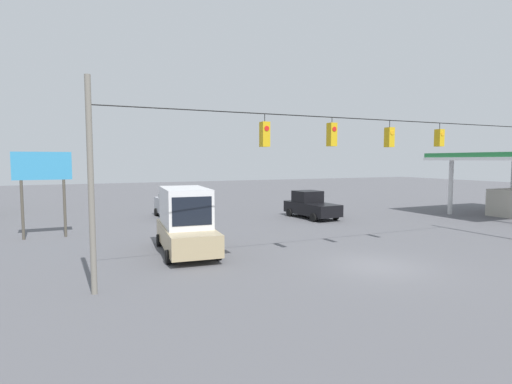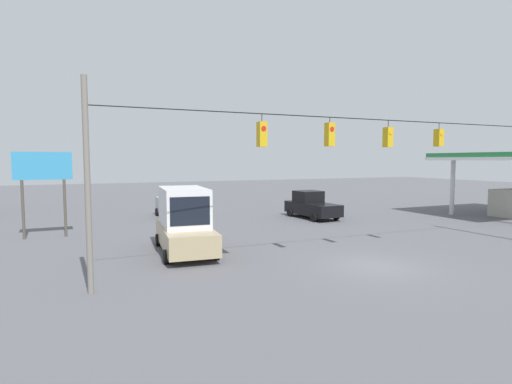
{
  "view_description": "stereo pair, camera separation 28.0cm",
  "coord_description": "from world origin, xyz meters",
  "px_view_note": "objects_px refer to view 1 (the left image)",
  "views": [
    {
      "loc": [
        11.68,
        13.26,
        4.57
      ],
      "look_at": [
        0.57,
        -11.4,
        2.4
      ],
      "focal_mm": 28.0,
      "sensor_mm": 36.0,
      "label": 1
    },
    {
      "loc": [
        11.42,
        13.38,
        4.57
      ],
      "look_at": [
        0.57,
        -11.4,
        2.4
      ],
      "focal_mm": 28.0,
      "sensor_mm": 36.0,
      "label": 2
    }
  ],
  "objects_px": {
    "box_truck_tan_parked_shoulder": "(186,221)",
    "traffic_cone_second": "(181,240)",
    "overhead_signal_span": "(360,160)",
    "roadside_billboard": "(43,176)",
    "sedan_silver_withflow_far": "(171,205)",
    "traffic_cone_third": "(171,234)",
    "traffic_cone_nearest": "(194,248)",
    "traffic_cone_fourth": "(165,228)",
    "pickup_truck_black_oncoming_far": "(311,206)"
  },
  "relations": [
    {
      "from": "overhead_signal_span",
      "to": "sedan_silver_withflow_far",
      "type": "xyz_separation_m",
      "value": [
        4.79,
        -17.17,
        -3.6
      ]
    },
    {
      "from": "box_truck_tan_parked_shoulder",
      "to": "traffic_cone_fourth",
      "type": "xyz_separation_m",
      "value": [
        -0.06,
        -5.54,
        -1.23
      ]
    },
    {
      "from": "overhead_signal_span",
      "to": "sedan_silver_withflow_far",
      "type": "relative_size",
      "value": 5.39
    },
    {
      "from": "pickup_truck_black_oncoming_far",
      "to": "traffic_cone_fourth",
      "type": "xyz_separation_m",
      "value": [
        11.91,
        1.95,
        -0.64
      ]
    },
    {
      "from": "overhead_signal_span",
      "to": "roadside_billboard",
      "type": "relative_size",
      "value": 4.5
    },
    {
      "from": "sedan_silver_withflow_far",
      "to": "traffic_cone_nearest",
      "type": "xyz_separation_m",
      "value": [
        1.77,
        13.12,
        -0.65
      ]
    },
    {
      "from": "sedan_silver_withflow_far",
      "to": "traffic_cone_nearest",
      "type": "bearing_deg",
      "value": 82.3
    },
    {
      "from": "sedan_silver_withflow_far",
      "to": "traffic_cone_nearest",
      "type": "height_order",
      "value": "sedan_silver_withflow_far"
    },
    {
      "from": "traffic_cone_second",
      "to": "roadside_billboard",
      "type": "distance_m",
      "value": 9.33
    },
    {
      "from": "sedan_silver_withflow_far",
      "to": "traffic_cone_third",
      "type": "relative_size",
      "value": 6.35
    },
    {
      "from": "pickup_truck_black_oncoming_far",
      "to": "traffic_cone_fourth",
      "type": "height_order",
      "value": "pickup_truck_black_oncoming_far"
    },
    {
      "from": "traffic_cone_third",
      "to": "roadside_billboard",
      "type": "distance_m",
      "value": 8.22
    },
    {
      "from": "pickup_truck_black_oncoming_far",
      "to": "traffic_cone_nearest",
      "type": "bearing_deg",
      "value": 35.19
    },
    {
      "from": "overhead_signal_span",
      "to": "pickup_truck_black_oncoming_far",
      "type": "xyz_separation_m",
      "value": [
        -5.25,
        -12.38,
        -3.61
      ]
    },
    {
      "from": "box_truck_tan_parked_shoulder",
      "to": "traffic_cone_nearest",
      "type": "bearing_deg",
      "value": 100.44
    },
    {
      "from": "box_truck_tan_parked_shoulder",
      "to": "roadside_billboard",
      "type": "xyz_separation_m",
      "value": [
        6.67,
        -6.83,
        2.11
      ]
    },
    {
      "from": "sedan_silver_withflow_far",
      "to": "pickup_truck_black_oncoming_far",
      "type": "bearing_deg",
      "value": 154.5
    },
    {
      "from": "overhead_signal_span",
      "to": "traffic_cone_nearest",
      "type": "height_order",
      "value": "overhead_signal_span"
    },
    {
      "from": "overhead_signal_span",
      "to": "box_truck_tan_parked_shoulder",
      "type": "height_order",
      "value": "overhead_signal_span"
    },
    {
      "from": "box_truck_tan_parked_shoulder",
      "to": "traffic_cone_second",
      "type": "xyz_separation_m",
      "value": [
        -0.06,
        -1.3,
        -1.23
      ]
    },
    {
      "from": "traffic_cone_nearest",
      "to": "box_truck_tan_parked_shoulder",
      "type": "bearing_deg",
      "value": -79.56
    },
    {
      "from": "traffic_cone_nearest",
      "to": "traffic_cone_third",
      "type": "relative_size",
      "value": 1.0
    },
    {
      "from": "overhead_signal_span",
      "to": "traffic_cone_nearest",
      "type": "xyz_separation_m",
      "value": [
        6.57,
        -4.05,
        -4.25
      ]
    },
    {
      "from": "box_truck_tan_parked_shoulder",
      "to": "pickup_truck_black_oncoming_far",
      "type": "distance_m",
      "value": 14.13
    },
    {
      "from": "box_truck_tan_parked_shoulder",
      "to": "roadside_billboard",
      "type": "distance_m",
      "value": 9.78
    },
    {
      "from": "box_truck_tan_parked_shoulder",
      "to": "pickup_truck_black_oncoming_far",
      "type": "relative_size",
      "value": 1.2
    },
    {
      "from": "traffic_cone_second",
      "to": "traffic_cone_fourth",
      "type": "bearing_deg",
      "value": -90.02
    },
    {
      "from": "traffic_cone_third",
      "to": "pickup_truck_black_oncoming_far",
      "type": "bearing_deg",
      "value": -160.77
    },
    {
      "from": "traffic_cone_fourth",
      "to": "sedan_silver_withflow_far",
      "type": "bearing_deg",
      "value": -105.51
    },
    {
      "from": "roadside_billboard",
      "to": "sedan_silver_withflow_far",
      "type": "bearing_deg",
      "value": -147.63
    },
    {
      "from": "overhead_signal_span",
      "to": "box_truck_tan_parked_shoulder",
      "type": "distance_m",
      "value": 8.85
    },
    {
      "from": "pickup_truck_black_oncoming_far",
      "to": "traffic_cone_fourth",
      "type": "bearing_deg",
      "value": 9.29
    },
    {
      "from": "sedan_silver_withflow_far",
      "to": "traffic_cone_second",
      "type": "bearing_deg",
      "value": 80.32
    },
    {
      "from": "sedan_silver_withflow_far",
      "to": "overhead_signal_span",
      "type": "bearing_deg",
      "value": 105.6
    },
    {
      "from": "overhead_signal_span",
      "to": "traffic_cone_fourth",
      "type": "height_order",
      "value": "overhead_signal_span"
    },
    {
      "from": "traffic_cone_nearest",
      "to": "roadside_billboard",
      "type": "height_order",
      "value": "roadside_billboard"
    },
    {
      "from": "sedan_silver_withflow_far",
      "to": "traffic_cone_fourth",
      "type": "xyz_separation_m",
      "value": [
        1.87,
        6.74,
        -0.65
      ]
    },
    {
      "from": "box_truck_tan_parked_shoulder",
      "to": "traffic_cone_third",
      "type": "bearing_deg",
      "value": -89.35
    },
    {
      "from": "traffic_cone_nearest",
      "to": "traffic_cone_second",
      "type": "distance_m",
      "value": 2.15
    },
    {
      "from": "traffic_cone_third",
      "to": "traffic_cone_fourth",
      "type": "height_order",
      "value": "same"
    },
    {
      "from": "traffic_cone_second",
      "to": "traffic_cone_fourth",
      "type": "height_order",
      "value": "same"
    },
    {
      "from": "pickup_truck_black_oncoming_far",
      "to": "traffic_cone_second",
      "type": "height_order",
      "value": "pickup_truck_black_oncoming_far"
    },
    {
      "from": "traffic_cone_second",
      "to": "traffic_cone_fourth",
      "type": "xyz_separation_m",
      "value": [
        -0.0,
        -4.24,
        0.0
      ]
    },
    {
      "from": "pickup_truck_black_oncoming_far",
      "to": "roadside_billboard",
      "type": "xyz_separation_m",
      "value": [
        18.64,
        0.66,
        2.7
      ]
    },
    {
      "from": "roadside_billboard",
      "to": "pickup_truck_black_oncoming_far",
      "type": "bearing_deg",
      "value": -177.97
    },
    {
      "from": "sedan_silver_withflow_far",
      "to": "traffic_cone_third",
      "type": "height_order",
      "value": "sedan_silver_withflow_far"
    },
    {
      "from": "traffic_cone_third",
      "to": "traffic_cone_fourth",
      "type": "relative_size",
      "value": 1.0
    },
    {
      "from": "overhead_signal_span",
      "to": "roadside_billboard",
      "type": "distance_m",
      "value": 17.82
    },
    {
      "from": "traffic_cone_second",
      "to": "traffic_cone_third",
      "type": "height_order",
      "value": "same"
    },
    {
      "from": "pickup_truck_black_oncoming_far",
      "to": "roadside_billboard",
      "type": "relative_size",
      "value": 1.02
    }
  ]
}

